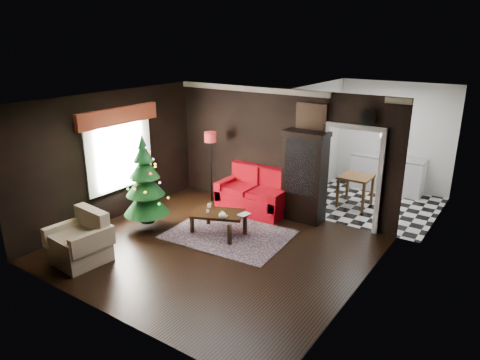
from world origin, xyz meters
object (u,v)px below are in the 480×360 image
Objects in this scene: loveseat at (254,191)px; curio_cabinet at (304,179)px; floor_lamp at (211,169)px; christmas_tree at (145,181)px; coffee_table at (218,223)px; teapot at (222,215)px; armchair at (79,238)px; kitchen_table at (355,191)px; wall_clock at (368,117)px.

loveseat is 1.25m from curio_cabinet.
curio_cabinet is 2.38m from floor_lamp.
christmas_tree is (-0.14, -2.01, 0.22)m from floor_lamp.
christmas_tree reaches higher than loveseat.
teapot reaches higher than coffee_table.
armchair is 2.69m from coffee_table.
curio_cabinet reaches higher than kitchen_table.
christmas_tree is 2.42× the size of kitchen_table.
coffee_table is at bearing -119.18° from kitchen_table.
christmas_tree is at bearing -157.47° from coffee_table.
christmas_tree reaches higher than armchair.
christmas_tree is 4.63m from wall_clock.
coffee_table is (0.07, -1.45, -0.26)m from loveseat.
loveseat reaches higher than teapot.
loveseat reaches higher than kitchen_table.
christmas_tree is 4.91m from kitchen_table.
christmas_tree is 5.67× the size of wall_clock.
armchair is (-0.06, -3.74, -0.37)m from floor_lamp.
wall_clock is (1.20, 0.18, 1.43)m from curio_cabinet.
wall_clock is (2.28, 1.85, 2.14)m from coffee_table.
floor_lamp is at bearing 133.52° from teapot.
floor_lamp reaches higher than armchair.
wall_clock is at bearing -66.25° from kitchen_table.
coffee_table is at bearing -87.29° from loveseat.
wall_clock is (3.57, 0.43, 1.55)m from floor_lamp.
kitchen_table is at bearing 29.11° from floor_lamp.
floor_lamp is at bearing -178.60° from loveseat.
floor_lamp is at bearing -150.89° from kitchen_table.
curio_cabinet reaches higher than coffee_table.
curio_cabinet is (1.15, 0.22, 0.45)m from loveseat.
floor_lamp is 1.75× the size of coffee_table.
loveseat is at bearing 101.56° from teapot.
coffee_table is at bearing 65.44° from armchair.
loveseat is 2.45m from kitchen_table.
christmas_tree is 10.75× the size of teapot.
armchair is (-2.43, -3.99, -0.49)m from curio_cabinet.
christmas_tree reaches higher than coffee_table.
loveseat is 0.89× the size of curio_cabinet.
christmas_tree reaches higher than kitchen_table.
wall_clock is at bearing 33.37° from christmas_tree.
floor_lamp reaches higher than coffee_table.
armchair is 5.39× the size of teapot.
floor_lamp is 0.99× the size of christmas_tree.
curio_cabinet is at bearing 10.83° from loveseat.
floor_lamp is 2.03m from christmas_tree.
floor_lamp is at bearing -173.13° from wall_clock.
armchair is 2.84× the size of wall_clock.
floor_lamp is 2.40× the size of kitchen_table.
wall_clock is (2.35, 0.40, 1.88)m from loveseat.
floor_lamp is 3.91m from wall_clock.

